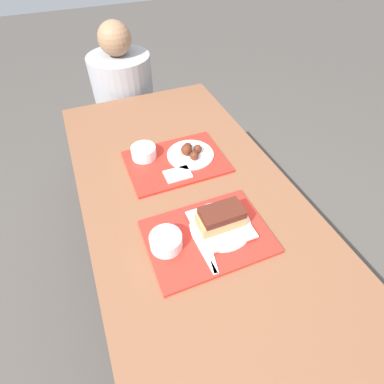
{
  "coord_description": "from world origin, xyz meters",
  "views": [
    {
      "loc": [
        -0.3,
        -0.71,
        1.66
      ],
      "look_at": [
        -0.0,
        0.04,
        0.82
      ],
      "focal_mm": 28.0,
      "sensor_mm": 36.0,
      "label": 1
    }
  ],
  "objects": [
    {
      "name": "plastic_knife_near",
      "position": [
        -0.04,
        -0.22,
        0.79
      ],
      "size": [
        0.05,
        0.17,
        0.0
      ],
      "color": "white",
      "rests_on": "tray_near"
    },
    {
      "name": "condiment_packet",
      "position": [
        0.0,
        -0.09,
        0.79
      ],
      "size": [
        0.04,
        0.03,
        0.01
      ],
      "color": "#3F3F47",
      "rests_on": "tray_near"
    },
    {
      "name": "tray_far",
      "position": [
        0.01,
        0.27,
        0.79
      ],
      "size": [
        0.43,
        0.31,
        0.01
      ],
      "color": "red",
      "rests_on": "picnic_table"
    },
    {
      "name": "ground_plane",
      "position": [
        0.0,
        0.0,
        0.0
      ],
      "size": [
        12.0,
        12.0,
        0.0
      ],
      "primitive_type": "plane",
      "color": "#4C4742"
    },
    {
      "name": "bowl_coleslaw_near",
      "position": [
        -0.17,
        -0.14,
        0.82
      ],
      "size": [
        0.11,
        0.11,
        0.05
      ],
      "color": "white",
      "rests_on": "tray_near"
    },
    {
      "name": "plastic_fork_near",
      "position": [
        -0.06,
        -0.22,
        0.79
      ],
      "size": [
        0.02,
        0.17,
        0.0
      ],
      "color": "white",
      "rests_on": "tray_near"
    },
    {
      "name": "napkin_far",
      "position": [
        -0.01,
        0.18,
        0.8
      ],
      "size": [
        0.11,
        0.08,
        0.01
      ],
      "color": "white",
      "rests_on": "tray_far"
    },
    {
      "name": "wings_plate_far",
      "position": [
        0.09,
        0.28,
        0.81
      ],
      "size": [
        0.21,
        0.21,
        0.06
      ],
      "color": "white",
      "rests_on": "tray_far"
    },
    {
      "name": "picnic_bench_far",
      "position": [
        0.0,
        1.14,
        0.39
      ],
      "size": [
        0.8,
        0.28,
        0.46
      ],
      "color": "brown",
      "rests_on": "ground_plane"
    },
    {
      "name": "tray_near",
      "position": [
        -0.02,
        -0.16,
        0.79
      ],
      "size": [
        0.43,
        0.31,
        0.01
      ],
      "color": "red",
      "rests_on": "picnic_table"
    },
    {
      "name": "brisket_sandwich_plate",
      "position": [
        0.04,
        -0.14,
        0.83
      ],
      "size": [
        0.22,
        0.22,
        0.09
      ],
      "color": "white",
      "rests_on": "tray_near"
    },
    {
      "name": "bowl_coleslaw_far",
      "position": [
        -0.11,
        0.35,
        0.82
      ],
      "size": [
        0.11,
        0.11,
        0.05
      ],
      "color": "white",
      "rests_on": "tray_far"
    },
    {
      "name": "person_seated_across",
      "position": [
        -0.03,
        1.14,
        0.73
      ],
      "size": [
        0.38,
        0.38,
        0.66
      ],
      "color": "#9E9EA3",
      "rests_on": "picnic_bench_far"
    },
    {
      "name": "picnic_table",
      "position": [
        0.0,
        0.0,
        0.69
      ],
      "size": [
        0.84,
        1.85,
        0.78
      ],
      "color": "brown",
      "rests_on": "ground_plane"
    }
  ]
}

